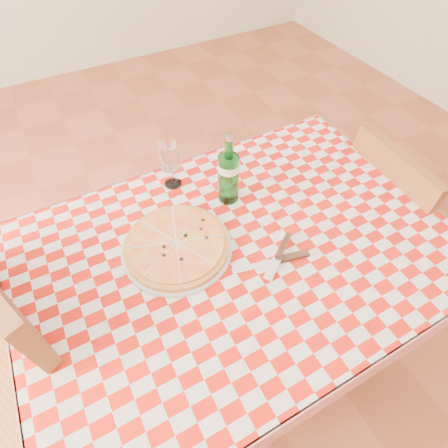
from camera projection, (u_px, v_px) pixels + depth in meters
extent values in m
plane|color=brown|center=(234.00, 343.00, 1.63)|extent=(6.00, 6.00, 0.00)
cube|color=brown|center=(239.00, 253.00, 1.07)|extent=(1.20, 0.80, 0.04)
cylinder|color=brown|center=(403.00, 319.00, 1.33)|extent=(0.06, 0.06, 0.71)
cylinder|color=brown|center=(76.00, 299.00, 1.39)|extent=(0.06, 0.06, 0.71)
cylinder|color=brown|center=(297.00, 204.00, 1.72)|extent=(0.06, 0.06, 0.71)
cube|color=#A9140A|center=(239.00, 249.00, 1.05)|extent=(1.30, 0.90, 0.01)
cube|color=brown|center=(393.00, 222.00, 1.56)|extent=(0.41, 0.41, 0.04)
cylinder|color=brown|center=(373.00, 290.00, 1.59)|extent=(0.03, 0.03, 0.40)
cylinder|color=brown|center=(427.00, 264.00, 1.68)|extent=(0.03, 0.03, 0.40)
cylinder|color=brown|center=(329.00, 237.00, 1.78)|extent=(0.03, 0.03, 0.40)
cylinder|color=brown|center=(380.00, 217.00, 1.87)|extent=(0.03, 0.03, 0.40)
cube|color=brown|center=(380.00, 198.00, 1.34)|extent=(0.06, 0.39, 0.42)
cylinder|color=brown|center=(46.00, 345.00, 1.40)|extent=(0.04, 0.04, 0.45)
cylinder|color=brown|center=(104.00, 413.00, 1.24)|extent=(0.04, 0.04, 0.45)
cube|color=brown|center=(14.00, 316.00, 0.94)|extent=(0.20, 0.42, 0.48)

